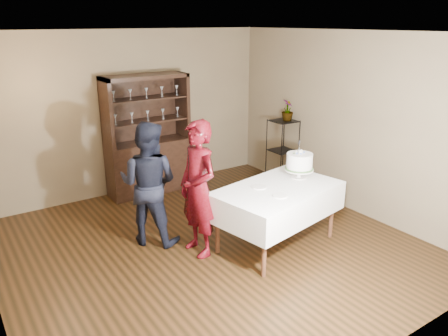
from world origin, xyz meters
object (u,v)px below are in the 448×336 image
Objects in this scene: cake_table at (277,201)px; man at (149,183)px; china_hutch at (148,154)px; potted_plant at (287,110)px; cake at (299,163)px; woman at (198,189)px; plant_etagere at (282,150)px.

man is at bearing 142.29° from cake_table.
china_hutch is 1.22× the size of man.
man is 2.99m from potted_plant.
man reaches higher than cake.
china_hutch is at bearing 112.02° from cake.
potted_plant is at bearing -121.06° from man.
cake_table is 0.63m from cake.
man is at bearing -151.50° from woman.
china_hutch is 2.33m from plant_etagere.
cake is at bearing -159.05° from man.
woman is (-0.94, 0.41, 0.24)m from cake_table.
cake is at bearing -126.35° from potted_plant.
china_hutch is at bearing 167.48° from woman.
potted_plant is (1.56, 1.60, 0.75)m from cake_table.
cake_table is 1.68m from man.
china_hutch is 1.67× the size of plant_etagere.
man is (-2.83, -0.62, 0.17)m from plant_etagere.
potted_plant is at bearing -27.14° from china_hutch.
plant_etagere is 2.90m from man.
woman is 4.80× the size of potted_plant.
potted_plant is (2.50, 1.20, 0.51)m from woman.
man is 4.57× the size of potted_plant.
cake_table is 3.32× the size of cake.
potted_plant is at bearing 53.65° from cake.
plant_etagere is at bearing 140.01° from potted_plant.
plant_etagere is at bearing 47.25° from cake_table.
woman is (-0.37, -2.28, 0.20)m from china_hutch.
cake_table is at bearing -165.21° from cake.
woman is at bearing 156.67° from cake_table.
china_hutch is at bearing 153.17° from plant_etagere.
china_hutch is 1.16× the size of woman.
cake_table is 1.08× the size of man.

